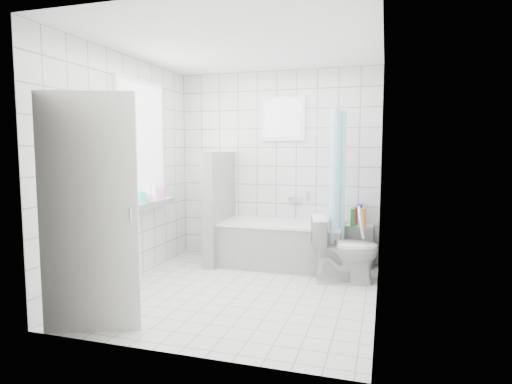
% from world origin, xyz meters
% --- Properties ---
extents(ground, '(3.00, 3.00, 0.00)m').
position_xyz_m(ground, '(0.00, 0.00, 0.00)').
color(ground, white).
rests_on(ground, ground).
extents(ceiling, '(3.00, 3.00, 0.00)m').
position_xyz_m(ceiling, '(0.00, 0.00, 2.60)').
color(ceiling, white).
rests_on(ceiling, ground).
extents(wall_back, '(2.80, 0.02, 2.60)m').
position_xyz_m(wall_back, '(0.00, 1.50, 1.30)').
color(wall_back, white).
rests_on(wall_back, ground).
extents(wall_front, '(2.80, 0.02, 2.60)m').
position_xyz_m(wall_front, '(0.00, -1.50, 1.30)').
color(wall_front, white).
rests_on(wall_front, ground).
extents(wall_left, '(0.02, 3.00, 2.60)m').
position_xyz_m(wall_left, '(-1.40, 0.00, 1.30)').
color(wall_left, white).
rests_on(wall_left, ground).
extents(wall_right, '(0.02, 3.00, 2.60)m').
position_xyz_m(wall_right, '(1.40, 0.00, 1.30)').
color(wall_right, white).
rests_on(wall_right, ground).
extents(window_left, '(0.01, 0.90, 1.40)m').
position_xyz_m(window_left, '(-1.35, 0.30, 1.60)').
color(window_left, white).
rests_on(window_left, wall_left).
extents(window_back, '(0.50, 0.01, 0.50)m').
position_xyz_m(window_back, '(0.10, 1.46, 1.95)').
color(window_back, white).
rests_on(window_back, wall_back).
extents(window_sill, '(0.18, 1.02, 0.08)m').
position_xyz_m(window_sill, '(-1.31, 0.30, 0.86)').
color(window_sill, white).
rests_on(window_sill, wall_left).
extents(door, '(0.76, 0.33, 2.00)m').
position_xyz_m(door, '(-0.88, -1.34, 1.00)').
color(door, silver).
rests_on(door, ground).
extents(bathtub, '(1.58, 0.77, 0.58)m').
position_xyz_m(bathtub, '(0.18, 1.12, 0.29)').
color(bathtub, white).
rests_on(bathtub, ground).
extents(partition_wall, '(0.15, 0.85, 1.50)m').
position_xyz_m(partition_wall, '(-0.68, 1.07, 0.75)').
color(partition_wall, white).
rests_on(partition_wall, ground).
extents(tiled_ledge, '(0.40, 0.24, 0.55)m').
position_xyz_m(tiled_ledge, '(1.13, 1.38, 0.28)').
color(tiled_ledge, white).
rests_on(tiled_ledge, ground).
extents(toilet, '(0.84, 0.59, 0.78)m').
position_xyz_m(toilet, '(1.03, 0.65, 0.39)').
color(toilet, white).
rests_on(toilet, ground).
extents(curtain_rod, '(0.02, 0.80, 0.02)m').
position_xyz_m(curtain_rod, '(0.91, 1.10, 2.00)').
color(curtain_rod, silver).
rests_on(curtain_rod, wall_back).
extents(shower_curtain, '(0.14, 0.48, 1.78)m').
position_xyz_m(shower_curtain, '(0.91, 0.97, 1.10)').
color(shower_curtain, '#51D7EE').
rests_on(shower_curtain, curtain_rod).
extents(tub_faucet, '(0.18, 0.06, 0.06)m').
position_xyz_m(tub_faucet, '(0.28, 1.46, 0.85)').
color(tub_faucet, silver).
rests_on(tub_faucet, wall_back).
extents(sill_bottles, '(0.20, 0.58, 0.26)m').
position_xyz_m(sill_bottles, '(-1.30, 0.35, 1.01)').
color(sill_bottles, white).
rests_on(sill_bottles, window_sill).
extents(ledge_bottles, '(0.20, 0.19, 0.27)m').
position_xyz_m(ledge_bottles, '(1.13, 1.35, 0.67)').
color(ledge_bottles, green).
rests_on(ledge_bottles, tiled_ledge).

